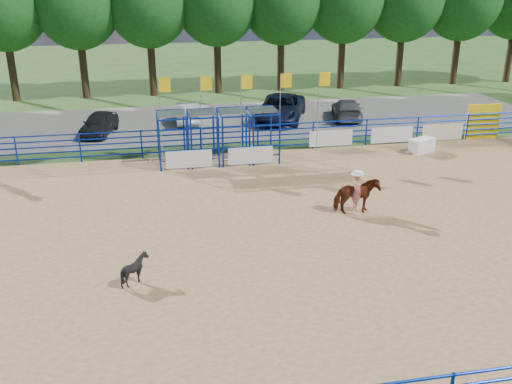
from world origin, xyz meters
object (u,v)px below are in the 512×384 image
(horse_and_rider, at_px, (357,193))
(car_b, at_px, (187,112))
(car_a, at_px, (99,123))
(calf, at_px, (135,269))
(announcer_table, at_px, (422,145))
(car_d, at_px, (347,109))
(car_c, at_px, (281,108))

(horse_and_rider, relative_size, car_b, 0.64)
(car_a, bearing_deg, calf, -69.03)
(announcer_table, height_order, car_a, car_a)
(horse_and_rider, xyz_separation_m, car_d, (4.86, 14.79, -0.25))
(car_b, bearing_deg, calf, 84.18)
(car_a, distance_m, car_b, 5.58)
(calf, height_order, car_a, car_a)
(announcer_table, relative_size, car_a, 0.37)
(car_b, distance_m, car_c, 5.91)
(announcer_table, distance_m, car_b, 14.49)
(car_a, relative_size, car_c, 0.66)
(horse_and_rider, distance_m, car_a, 17.54)
(horse_and_rider, bearing_deg, car_a, 127.12)
(calf, distance_m, car_c, 21.09)
(announcer_table, xyz_separation_m, horse_and_rider, (-6.26, -7.04, 0.50))
(announcer_table, relative_size, car_b, 0.36)
(announcer_table, bearing_deg, horse_and_rider, -131.64)
(calf, relative_size, car_d, 0.22)
(car_a, bearing_deg, announcer_table, -8.17)
(calf, relative_size, car_c, 0.16)
(car_a, height_order, car_d, car_a)
(calf, xyz_separation_m, car_b, (3.18, 19.59, 0.16))
(horse_and_rider, bearing_deg, car_d, 71.80)
(horse_and_rider, xyz_separation_m, car_a, (-10.59, 13.99, -0.23))
(car_b, xyz_separation_m, car_d, (10.16, -0.99, -0.02))
(calf, bearing_deg, car_c, -23.03)
(car_d, bearing_deg, announcer_table, 114.51)
(announcer_table, height_order, car_c, car_c)
(announcer_table, xyz_separation_m, car_a, (-16.85, 6.95, 0.27))
(horse_and_rider, relative_size, car_d, 0.57)
(car_b, height_order, car_d, car_b)
(announcer_table, relative_size, calf, 1.48)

